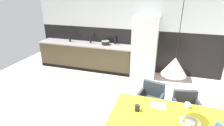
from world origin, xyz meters
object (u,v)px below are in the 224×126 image
bottle_wine_green (90,39)px  pendant_lamp_over_table_near (175,66)px  open_book (158,105)px  mug_dark_espresso (137,108)px  fruit_bowl (190,123)px  cooking_pot (105,43)px  armchair_by_stool (151,96)px  refrigerator_column (145,47)px  bottle_spice_small (115,40)px  bottle_vinegar_dark (70,39)px  mug_glass_clear (188,105)px  armchair_near_window (186,105)px  dining_table (167,119)px

bottle_wine_green → pendant_lamp_over_table_near: (2.58, -3.01, 0.58)m
open_book → mug_dark_espresso: size_ratio=1.94×
fruit_bowl → open_book: bearing=142.9°
cooking_pot → fruit_bowl: bearing=-52.9°
armchair_by_stool → open_book: bearing=115.4°
fruit_bowl → refrigerator_column: bearing=109.1°
open_book → bottle_spice_small: bearing=118.8°
bottle_vinegar_dark → pendant_lamp_over_table_near: pendant_lamp_over_table_near is taller
mug_glass_clear → cooking_pot: cooking_pot is taller
armchair_near_window → armchair_by_stool: armchair_by_stool is taller
armchair_near_window → fruit_bowl: 0.99m
armchair_by_stool → refrigerator_column: bearing=-65.1°
mug_glass_clear → bottle_spice_small: 3.48m
refrigerator_column → fruit_bowl: (1.05, -3.03, -0.13)m
open_book → pendant_lamp_over_table_near: (0.15, -0.23, 0.83)m
fruit_bowl → cooking_pot: size_ratio=1.11×
bottle_wine_green → bottle_spice_small: (0.83, 0.11, -0.01)m
armchair_by_stool → mug_glass_clear: (0.62, -0.60, 0.30)m
cooking_pot → bottle_spice_small: bottle_spice_small is taller
armchair_near_window → mug_dark_espresso: bearing=31.7°
mug_dark_espresso → pendant_lamp_over_table_near: bearing=0.8°
refrigerator_column → bottle_vinegar_dark: refrigerator_column is taller
armchair_by_stool → bottle_wine_green: 3.13m
bottle_wine_green → pendant_lamp_over_table_near: size_ratio=0.25×
dining_table → bottle_spice_small: size_ratio=5.93×
mug_glass_clear → armchair_near_window: bearing=83.3°
open_book → pendant_lamp_over_table_near: size_ratio=0.20×
armchair_near_window → bottle_vinegar_dark: 4.29m
refrigerator_column → mug_dark_espresso: size_ratio=14.45×
mug_dark_espresso → bottle_wine_green: 3.69m
mug_glass_clear → mug_dark_espresso: bearing=-157.0°
armchair_near_window → cooking_pot: bearing=-54.8°
mug_glass_clear → bottle_vinegar_dark: (-3.63, 2.63, 0.19)m
cooking_pot → mug_dark_espresso: bearing=-62.3°
pendant_lamp_over_table_near → bottle_vinegar_dark: bearing=138.4°
cooking_pot → pendant_lamp_over_table_near: size_ratio=0.21×
open_book → cooking_pot: bearing=124.4°
fruit_bowl → cooking_pot: cooking_pot is taller
armchair_by_stool → fruit_bowl: size_ratio=2.65×
open_book → mug_glass_clear: (0.46, 0.09, 0.04)m
cooking_pot → bottle_wine_green: bearing=175.6°
fruit_bowl → bottle_vinegar_dark: size_ratio=1.03×
dining_table → armchair_near_window: dining_table is taller
armchair_by_stool → dining_table: bearing=121.2°
mug_glass_clear → refrigerator_column: bearing=112.1°
armchair_near_window → bottle_vinegar_dark: bottle_vinegar_dark is taller
mug_glass_clear → cooking_pot: 3.54m
bottle_wine_green → pendant_lamp_over_table_near: bearing=-49.4°
armchair_near_window → bottle_spice_small: (-2.12, 2.31, 0.52)m
refrigerator_column → bottle_vinegar_dark: bearing=179.1°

